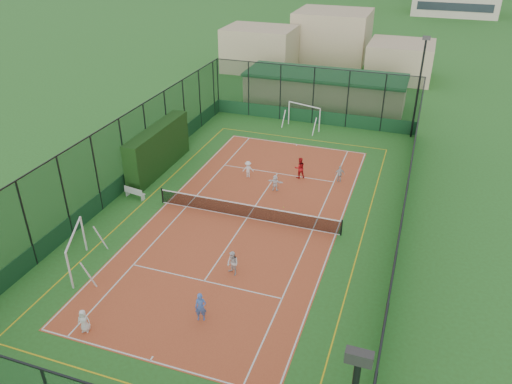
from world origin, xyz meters
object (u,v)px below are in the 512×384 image
floodlight_ne (418,89)px  child_far_left (248,169)px  child_far_right (340,174)px  child_near_left (84,321)px  child_near_mid (201,307)px  white_bench (135,192)px  child_near_right (233,263)px  futsal_goal_near (77,251)px  clubhouse (325,90)px  coach (300,168)px  futsal_goal_far (304,117)px  child_far_back (275,183)px

floodlight_ne → child_far_left: 15.83m
child_far_left → child_far_right: size_ratio=1.02×
child_near_left → child_near_mid: size_ratio=0.79×
white_bench → child_near_right: child_near_right is taller
child_near_mid → child_near_right: bearing=68.7°
futsal_goal_near → child_near_mid: futsal_goal_near is taller
clubhouse → child_near_left: bearing=-96.1°
floodlight_ne → child_near_mid: floodlight_ne is taller
futsal_goal_near → child_near_right: (7.78, 2.14, -0.39)m
child_far_left → coach: bearing=178.9°
clubhouse → child_far_left: clubhouse is taller
white_bench → child_far_left: (6.00, 5.23, 0.20)m
child_near_left → child_far_right: (8.02, 17.87, 0.02)m
floodlight_ne → futsal_goal_near: (-15.21, -24.14, -3.04)m
child_near_right → futsal_goal_near: bearing=-136.2°
futsal_goal_far → child_near_left: size_ratio=2.80×
child_near_right → coach: size_ratio=0.89×
child_near_mid → child_far_right: bearing=58.9°
child_far_right → child_near_mid: bearing=63.7°
child_near_left → clubhouse: bearing=64.0°
child_near_right → child_far_right: 12.41m
white_bench → futsal_goal_far: bearing=74.6°
white_bench → clubhouse: bearing=80.3°
futsal_goal_near → child_far_left: bearing=-44.8°
child_far_left → child_far_right: child_far_left is taller
child_near_left → child_near_right: (4.75, 5.90, 0.11)m
child_near_right → child_far_left: 11.00m
futsal_goal_far → child_far_left: 10.52m
child_far_back → futsal_goal_near: bearing=58.2°
coach → futsal_goal_far: bearing=-109.2°
futsal_goal_near → child_near_right: futsal_goal_near is taller
floodlight_ne → futsal_goal_far: bearing=-173.8°
child_far_left → child_far_right: (6.25, 1.39, -0.01)m
child_far_back → child_near_right: bearing=94.0°
floodlight_ne → clubhouse: floodlight_ne is taller
child_near_right → coach: (0.48, 11.67, 0.09)m
floodlight_ne → futsal_goal_near: floodlight_ne is taller
futsal_goal_far → white_bench: bearing=-97.8°
floodlight_ne → child_far_left: size_ratio=6.81×
white_bench → child_near_left: 12.02m
futsal_goal_far → child_near_mid: (1.43, -24.56, -0.30)m
floodlight_ne → clubhouse: (-8.60, 5.40, -2.55)m
child_far_right → child_far_back: (-3.85, -2.66, -0.03)m
child_near_mid → child_far_back: 12.88m
futsal_goal_near → child_far_left: futsal_goal_near is taller
floodlight_ne → child_near_mid: bearing=-106.5°
child_near_left → child_far_back: bearing=54.8°
futsal_goal_near → child_near_right: size_ratio=2.46×
child_far_left → child_near_right: bearing=87.3°
clubhouse → child_far_back: clubhouse is taller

